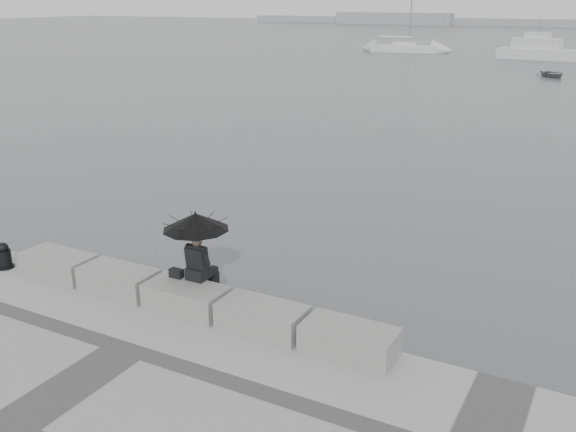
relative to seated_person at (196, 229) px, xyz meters
The scene contains 13 objects.
ground 2.03m from the seated_person, 107.95° to the left, with size 360.00×360.00×0.00m, color #494C4F.
stone_block_far_left 3.67m from the seated_person, behind, with size 1.60×0.80×0.50m, color slate.
stone_block_left 2.18m from the seated_person, 167.71° to the right, with size 1.60×0.80×0.50m, color slate.
stone_block_centre 1.33m from the seated_person, 93.67° to the right, with size 1.60×0.80×0.50m, color slate.
stone_block_right 2.14m from the seated_person, 12.63° to the right, with size 1.60×0.80×0.50m, color slate.
stone_block_far_right 3.63m from the seated_person, ahead, with size 1.60×0.80×0.50m, color slate.
seated_person is the anchor object (origin of this frame).
bag 1.04m from the seated_person, 161.60° to the right, with size 0.27×0.15×0.17m, color black.
mooring_bollard 5.01m from the seated_person, behind, with size 0.38×0.38×0.60m.
distant_landmass 154.81m from the seated_person, 93.02° to the left, with size 180.00×8.00×2.80m.
sailboat_left 70.66m from the seated_person, 105.32° to the left, with size 8.25×3.46×12.90m.
motor_cruiser 65.42m from the seated_person, 91.95° to the left, with size 10.01×4.13×4.50m.
dinghy 48.79m from the seated_person, 89.30° to the left, with size 2.99×1.27×0.51m, color gray.
Camera 1 is at (7.02, -9.32, 6.20)m, focal length 40.00 mm.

